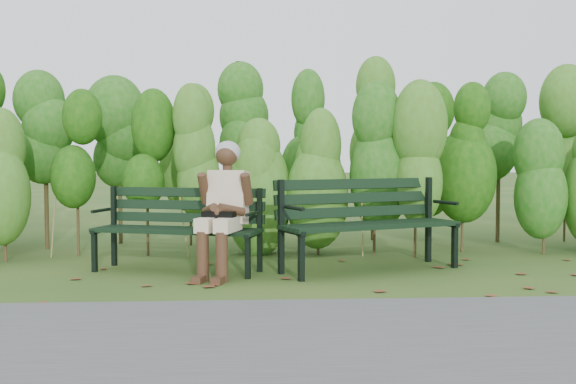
{
  "coord_description": "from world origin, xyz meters",
  "views": [
    {
      "loc": [
        -0.37,
        -5.88,
        1.08
      ],
      "look_at": [
        0.0,
        0.35,
        0.75
      ],
      "focal_mm": 42.0,
      "sensor_mm": 36.0,
      "label": 1
    }
  ],
  "objects": [
    {
      "name": "bench_left",
      "position": [
        -1.01,
        0.51,
        0.46
      ],
      "size": [
        1.65,
        0.95,
        0.79
      ],
      "color": "black",
      "rests_on": "ground"
    },
    {
      "name": "hedge_band",
      "position": [
        0.0,
        1.86,
        1.26
      ],
      "size": [
        11.04,
        1.67,
        2.42
      ],
      "color": "#47381E",
      "rests_on": "ground"
    },
    {
      "name": "leaf_litter",
      "position": [
        0.48,
        -0.1,
        0.0
      ],
      "size": [
        5.68,
        2.25,
        0.01
      ],
      "color": "brown",
      "rests_on": "ground"
    },
    {
      "name": "footpath",
      "position": [
        0.0,
        -2.2,
        0.01
      ],
      "size": [
        60.0,
        2.5,
        0.01
      ],
      "primitive_type": "cube",
      "color": "#474749",
      "rests_on": "ground"
    },
    {
      "name": "ground",
      "position": [
        0.0,
        0.0,
        0.0
      ],
      "size": [
        80.0,
        80.0,
        0.0
      ],
      "primitive_type": "plane",
      "color": "#264819"
    },
    {
      "name": "seated_woman",
      "position": [
        -0.59,
        0.21,
        0.68
      ],
      "size": [
        0.55,
        0.78,
        1.22
      ],
      "color": "beige",
      "rests_on": "ground"
    },
    {
      "name": "bench_right",
      "position": [
        0.75,
        0.46,
        0.51
      ],
      "size": [
        1.82,
        1.17,
        0.87
      ],
      "color": "black",
      "rests_on": "ground"
    }
  ]
}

